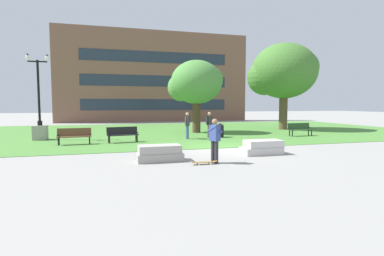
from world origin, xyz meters
TOP-DOWN VIEW (x-y plane):
  - ground_plane at (0.00, 0.00)m, footprint 140.00×140.00m
  - grass_lawn at (0.00, 10.00)m, footprint 40.00×20.00m
  - concrete_block_center at (-3.74, -2.53)m, footprint 1.80×0.90m
  - concrete_block_left at (1.00, -2.17)m, footprint 1.83×0.90m
  - person_skateboarder at (-1.77, -3.51)m, footprint 0.49×0.55m
  - skateboard at (-2.25, -3.64)m, footprint 1.02×0.26m
  - park_bench_near_left at (-7.54, 3.51)m, footprint 1.82×0.61m
  - park_bench_near_right at (-4.90, 3.74)m, footprint 1.86×0.79m
  - park_bench_far_left at (7.36, 4.04)m, footprint 1.82×0.60m
  - lamp_post_right at (-9.85, 6.42)m, footprint 1.32×0.80m
  - tree_far_left at (9.20, 9.20)m, footprint 5.94×5.66m
  - tree_near_right at (0.95, 8.40)m, footprint 4.20×4.00m
  - trash_bin at (1.66, 4.84)m, footprint 0.49×0.49m
  - person_bystander_near_lawn at (0.84, 4.76)m, footprint 0.61×0.42m
  - person_bystander_far_lawn at (-0.79, 4.38)m, footprint 0.26×0.78m
  - building_facade_distant at (0.33, 24.50)m, footprint 24.71×1.03m

SIDE VIEW (x-z plane):
  - ground_plane at x=0.00m, z-range 0.00..0.00m
  - grass_lawn at x=0.00m, z-range 0.00..0.02m
  - skateboard at x=-2.25m, z-range 0.02..0.15m
  - concrete_block_center at x=-3.74m, z-range -0.01..0.63m
  - concrete_block_left at x=1.00m, z-range -0.01..0.63m
  - trash_bin at x=1.66m, z-range 0.02..0.98m
  - park_bench_near_left at x=-7.54m, z-range 0.09..0.99m
  - park_bench_near_right at x=-4.90m, z-range 0.09..0.99m
  - park_bench_far_left at x=7.36m, z-range 0.09..0.99m
  - person_skateboarder at x=-1.77m, z-range 0.12..1.83m
  - person_bystander_near_lawn at x=0.84m, z-range 0.13..1.84m
  - person_bystander_far_lawn at x=-0.79m, z-range 0.13..1.84m
  - lamp_post_right at x=-9.85m, z-range -1.59..3.79m
  - tree_near_right at x=0.95m, z-range 1.07..6.73m
  - tree_far_left at x=9.20m, z-range 1.31..8.86m
  - building_facade_distant at x=0.33m, z-range 0.00..11.59m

